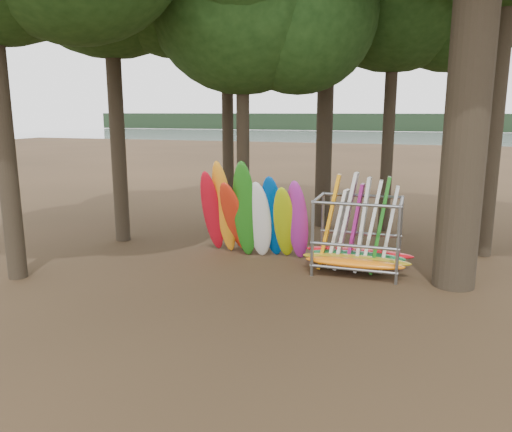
% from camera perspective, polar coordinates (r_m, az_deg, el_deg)
% --- Properties ---
extents(ground, '(120.00, 120.00, 0.00)m').
position_cam_1_polar(ground, '(13.75, 0.70, -7.13)').
color(ground, '#47331E').
rests_on(ground, ground).
extents(lake, '(160.00, 160.00, 0.00)m').
position_cam_1_polar(lake, '(72.65, 15.15, 7.92)').
color(lake, gray).
rests_on(lake, ground).
extents(far_shore, '(160.00, 4.00, 4.00)m').
position_cam_1_polar(far_shore, '(122.50, 16.55, 10.22)').
color(far_shore, black).
rests_on(far_shore, ground).
extents(kayak_row, '(3.46, 1.98, 3.22)m').
position_cam_1_polar(kayak_row, '(15.23, -0.37, 0.00)').
color(kayak_row, red).
rests_on(kayak_row, ground).
extents(storage_rack, '(3.13, 1.63, 2.84)m').
position_cam_1_polar(storage_rack, '(14.32, 11.52, -2.44)').
color(storage_rack, slate).
rests_on(storage_rack, ground).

